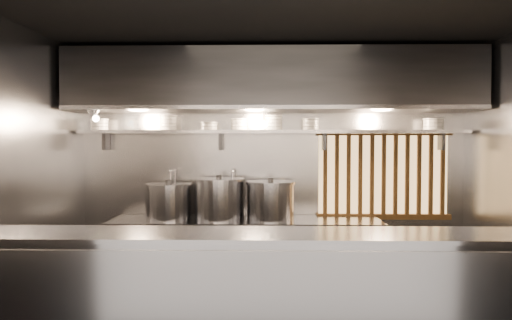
{
  "coord_description": "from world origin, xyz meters",
  "views": [
    {
      "loc": [
        -0.06,
        -4.4,
        1.76
      ],
      "look_at": [
        -0.17,
        0.55,
        1.58
      ],
      "focal_mm": 35.0,
      "sensor_mm": 36.0,
      "label": 1
    }
  ],
  "objects_px": {
    "stock_pot_mid": "(219,199)",
    "stock_pot_right": "(271,200)",
    "pendant_bulb": "(264,124)",
    "stock_pot_left": "(168,201)",
    "heat_lamp": "(94,113)"
  },
  "relations": [
    {
      "from": "pendant_bulb",
      "to": "stock_pot_right",
      "type": "height_order",
      "value": "pendant_bulb"
    },
    {
      "from": "stock_pot_mid",
      "to": "stock_pot_right",
      "type": "xyz_separation_m",
      "value": [
        0.58,
        -0.02,
        -0.02
      ]
    },
    {
      "from": "heat_lamp",
      "to": "stock_pot_mid",
      "type": "bearing_deg",
      "value": 12.26
    },
    {
      "from": "stock_pot_mid",
      "to": "stock_pot_right",
      "type": "distance_m",
      "value": 0.58
    },
    {
      "from": "stock_pot_left",
      "to": "stock_pot_mid",
      "type": "bearing_deg",
      "value": 0.41
    },
    {
      "from": "pendant_bulb",
      "to": "stock_pot_right",
      "type": "bearing_deg",
      "value": -48.52
    },
    {
      "from": "stock_pot_left",
      "to": "stock_pot_mid",
      "type": "distance_m",
      "value": 0.57
    },
    {
      "from": "heat_lamp",
      "to": "stock_pot_right",
      "type": "height_order",
      "value": "heat_lamp"
    },
    {
      "from": "stock_pot_mid",
      "to": "pendant_bulb",
      "type": "bearing_deg",
      "value": 7.68
    },
    {
      "from": "stock_pot_mid",
      "to": "stock_pot_right",
      "type": "relative_size",
      "value": 0.9
    },
    {
      "from": "stock_pot_left",
      "to": "stock_pot_right",
      "type": "relative_size",
      "value": 0.88
    },
    {
      "from": "heat_lamp",
      "to": "stock_pot_left",
      "type": "distance_m",
      "value": 1.24
    },
    {
      "from": "stock_pot_right",
      "to": "heat_lamp",
      "type": "bearing_deg",
      "value": -172.08
    },
    {
      "from": "heat_lamp",
      "to": "stock_pot_left",
      "type": "bearing_deg",
      "value": 20.83
    },
    {
      "from": "stock_pot_left",
      "to": "heat_lamp",
      "type": "bearing_deg",
      "value": -159.17
    }
  ]
}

